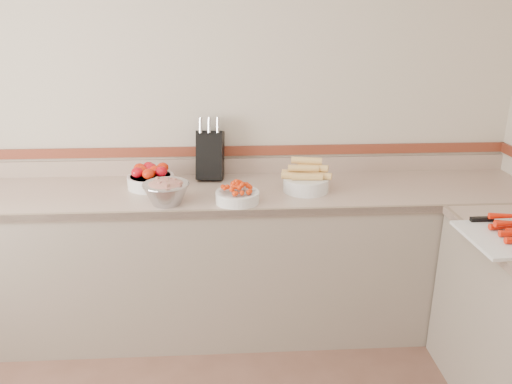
{
  "coord_description": "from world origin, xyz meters",
  "views": [
    {
      "loc": [
        0.21,
        -1.06,
        1.86
      ],
      "look_at": [
        0.35,
        1.35,
        1.0
      ],
      "focal_mm": 35.0,
      "sensor_mm": 36.0,
      "label": 1
    }
  ],
  "objects": [
    {
      "name": "tomato_bowl",
      "position": [
        -0.25,
        1.75,
        0.96
      ],
      "size": [
        0.27,
        0.27,
        0.13
      ],
      "color": "white",
      "rests_on": "counter_back"
    },
    {
      "name": "back_wall",
      "position": [
        0.0,
        2.0,
        1.3
      ],
      "size": [
        4.0,
        0.0,
        4.0
      ],
      "primitive_type": "plane",
      "rotation": [
        1.57,
        0.0,
        0.0
      ],
      "color": "beige",
      "rests_on": "ground_plane"
    },
    {
      "name": "corn_bowl",
      "position": [
        0.65,
        1.64,
        0.96
      ],
      "size": [
        0.29,
        0.26,
        0.19
      ],
      "color": "white",
      "rests_on": "counter_back"
    },
    {
      "name": "cherry_tomato_bowl",
      "position": [
        0.26,
        1.47,
        0.94
      ],
      "size": [
        0.24,
        0.24,
        0.13
      ],
      "color": "white",
      "rests_on": "counter_back"
    },
    {
      "name": "rhubarb_bowl",
      "position": [
        -0.12,
        1.47,
        0.97
      ],
      "size": [
        0.25,
        0.25,
        0.14
      ],
      "color": "#B2B2BA",
      "rests_on": "counter_back"
    },
    {
      "name": "counter_back",
      "position": [
        0.0,
        1.68,
        0.45
      ],
      "size": [
        4.0,
        0.65,
        1.08
      ],
      "color": "tan",
      "rests_on": "ground_plane"
    },
    {
      "name": "knife_block",
      "position": [
        0.1,
        1.9,
        1.06
      ],
      "size": [
        0.18,
        0.21,
        0.39
      ],
      "color": "black",
      "rests_on": "counter_back"
    }
  ]
}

